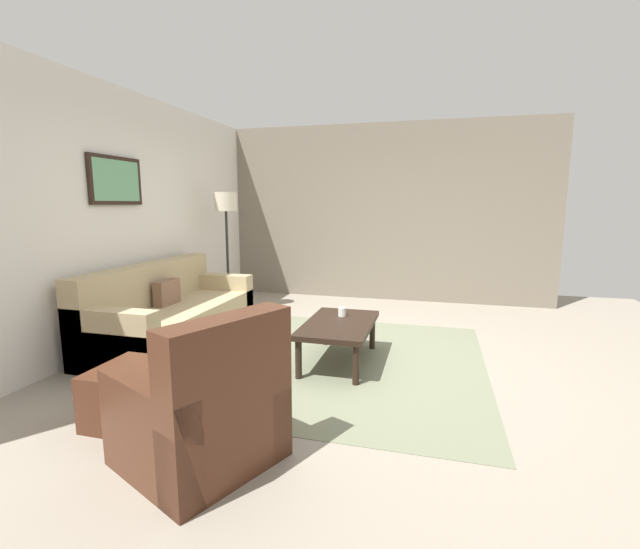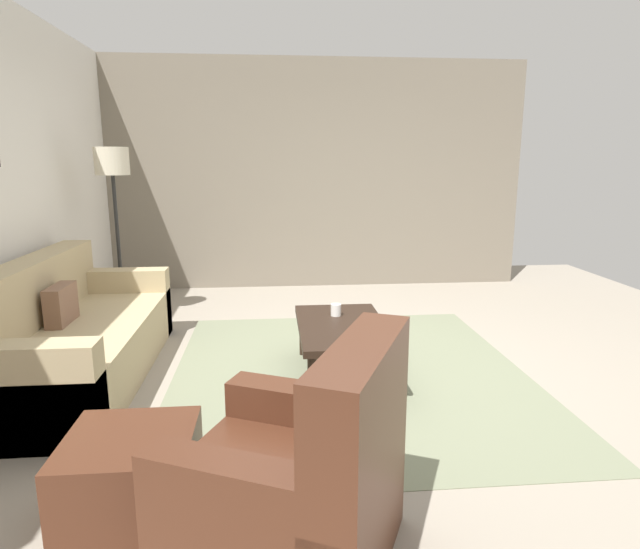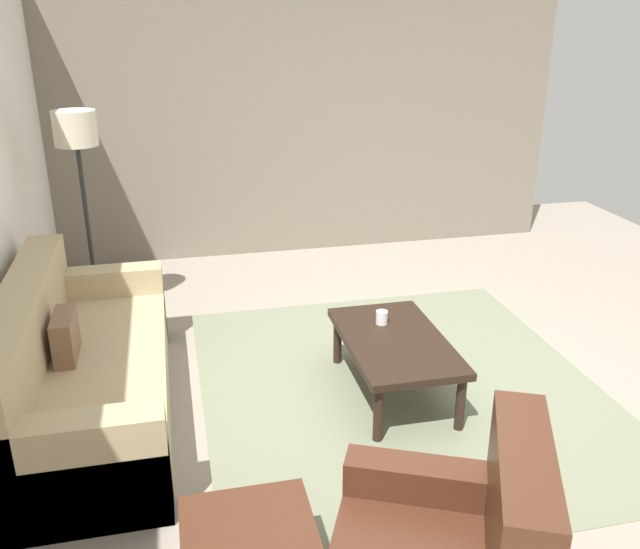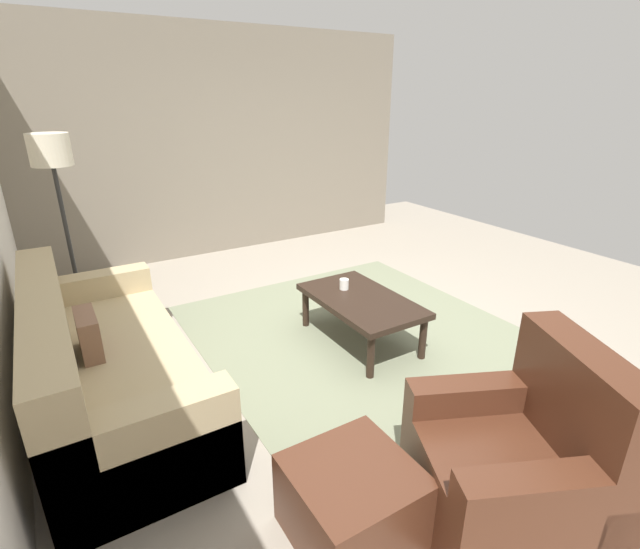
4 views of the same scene
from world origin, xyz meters
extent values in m
plane|color=gray|center=(0.00, 0.00, 0.00)|extent=(8.00, 8.00, 0.00)
cube|color=slate|center=(3.00, 0.00, 1.40)|extent=(0.12, 5.20, 2.80)
cube|color=gray|center=(0.00, 0.00, 0.00)|extent=(2.98, 2.65, 0.01)
cube|color=tan|center=(0.10, 1.99, 0.21)|extent=(2.21, 0.92, 0.42)
cube|color=tan|center=(0.10, 2.33, 0.44)|extent=(2.21, 0.24, 0.88)
cube|color=tan|center=(-0.90, 1.99, 0.31)|extent=(0.20, 0.92, 0.62)
cube|color=tan|center=(1.11, 1.99, 0.31)|extent=(0.20, 0.92, 0.62)
cube|color=brown|center=(0.14, 2.11, 0.56)|extent=(0.36, 0.12, 0.28)
cube|color=#4C2819|center=(-1.87, 0.53, 0.22)|extent=(1.06, 1.06, 0.44)
cube|color=#4C2819|center=(-2.00, 0.26, 0.47)|extent=(0.81, 0.51, 0.95)
cube|color=#4C2819|center=(-1.58, 0.40, 0.30)|extent=(0.48, 0.79, 0.60)
cube|color=#4C2819|center=(-2.16, 0.67, 0.30)|extent=(0.48, 0.79, 0.60)
cube|color=#4C2819|center=(-1.56, 1.22, 0.20)|extent=(0.56, 0.56, 0.40)
cylinder|color=black|center=(-0.54, -0.19, 0.18)|extent=(0.06, 0.06, 0.36)
cylinder|color=black|center=(0.44, -0.19, 0.18)|extent=(0.06, 0.06, 0.36)
cylinder|color=black|center=(-0.54, 0.33, 0.18)|extent=(0.06, 0.06, 0.36)
cylinder|color=black|center=(0.44, 0.33, 0.18)|extent=(0.06, 0.06, 0.36)
cube|color=black|center=(-0.05, 0.07, 0.39)|extent=(1.10, 0.64, 0.05)
cylinder|color=white|center=(0.18, 0.09, 0.46)|extent=(0.08, 0.08, 0.09)
cylinder|color=black|center=(1.56, 2.07, 0.01)|extent=(0.28, 0.28, 0.03)
cylinder|color=#262626|center=(1.56, 2.07, 0.72)|extent=(0.04, 0.04, 1.45)
cylinder|color=beige|center=(1.56, 2.07, 1.58)|extent=(0.32, 0.32, 0.26)
camera|label=1|loc=(-4.03, -0.81, 1.55)|focal=24.21mm
camera|label=2|loc=(-3.77, 0.57, 1.59)|focal=30.04mm
camera|label=3|loc=(-3.77, 1.42, 2.41)|focal=37.94mm
camera|label=4|loc=(-2.88, 2.20, 2.00)|focal=25.93mm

